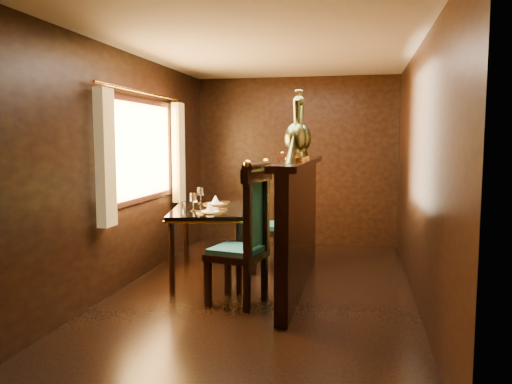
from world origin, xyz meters
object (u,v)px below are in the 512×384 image
peacock_right (301,126)px  dining_table (209,214)px  peacock_left (296,125)px  chair_left (249,230)px  chair_right (279,209)px

peacock_right → dining_table: bearing=179.4°
dining_table → peacock_left: size_ratio=2.12×
peacock_right → chair_left: bearing=-115.7°
dining_table → peacock_right: 1.43m
dining_table → chair_left: size_ratio=1.08×
chair_right → dining_table: bearing=-165.2°
dining_table → chair_right: 0.89m
chair_left → peacock_right: 1.35m
dining_table → chair_left: (0.65, -0.83, -0.00)m
chair_right → peacock_right: bearing=-80.5°
peacock_left → dining_table: bearing=154.8°
dining_table → chair_left: 1.05m
dining_table → chair_right: chair_right is taller
chair_right → peacock_left: peacock_left is taller
dining_table → peacock_right: size_ratio=2.09×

